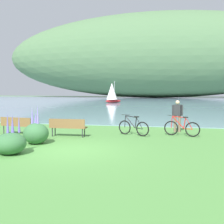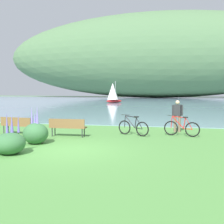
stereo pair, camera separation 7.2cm
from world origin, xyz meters
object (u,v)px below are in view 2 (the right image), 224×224
Objects in this scene: park_bench_near_camera at (68,126)px; bicycle_leaning_near_bench at (181,128)px; bicycle_beside_path at (133,127)px; sailboat_nearest_to_shore at (113,93)px; park_bench_further_along at (17,124)px; person_at_shoreline at (177,114)px.

park_bench_near_camera is 5.56m from bicycle_leaning_near_bench.
sailboat_nearest_to_shore is at bearing 103.30° from bicycle_beside_path.
bicycle_leaning_near_bench is at bearing 13.76° from park_bench_near_camera.
park_bench_further_along is at bearing -171.65° from bicycle_beside_path.
park_bench_further_along is 1.13× the size of bicycle_beside_path.
park_bench_near_camera is at bearing -152.88° from person_at_shoreline.
person_at_shoreline is (-0.17, 1.35, 0.58)m from bicycle_leaning_near_bench.
park_bench_near_camera is 37.05m from sailboat_nearest_to_shore.
park_bench_near_camera is at bearing -81.68° from sailboat_nearest_to_shore.
person_at_shoreline reaches higher than bicycle_beside_path.
sailboat_nearest_to_shore is at bearing 94.00° from park_bench_further_along.
park_bench_near_camera is 1.05× the size of bicycle_leaning_near_bench.
park_bench_near_camera is at bearing -160.79° from bicycle_beside_path.
park_bench_near_camera and park_bench_further_along have the same top height.
bicycle_leaning_near_bench is (8.21, 1.12, -0.12)m from park_bench_further_along.
person_at_shoreline reaches higher than bicycle_leaning_near_bench.
bicycle_beside_path is (-2.35, -0.26, 0.00)m from bicycle_leaning_near_bench.
park_bench_near_camera is 5.89m from person_at_shoreline.
park_bench_near_camera is 1.05× the size of person_at_shoreline.
park_bench_near_camera is 0.98× the size of park_bench_further_along.
bicycle_beside_path is (5.86, 0.86, -0.12)m from park_bench_further_along.
person_at_shoreline is at bearing -72.69° from sailboat_nearest_to_shore.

